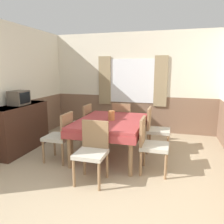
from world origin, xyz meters
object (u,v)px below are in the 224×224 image
(chair_right_far, at_px, (155,128))
(chair_head_near, at_px, (92,149))
(chair_right_near, at_px, (150,143))
(chair_left_far, at_px, (82,123))
(chair_head_window, at_px, (122,120))
(tv, at_px, (19,98))
(dining_table, at_px, (111,125))
(sideboard, at_px, (21,128))
(vase, at_px, (111,115))
(chair_left_near, at_px, (61,135))

(chair_right_far, bearing_deg, chair_head_near, -28.94)
(chair_right_near, xyz_separation_m, chair_left_far, (-1.61, 0.94, 0.00))
(chair_head_window, xyz_separation_m, tv, (-1.86, -1.18, 0.60))
(chair_left_far, bearing_deg, tv, 122.30)
(dining_table, height_order, sideboard, sideboard)
(vase, bearing_deg, chair_right_near, -29.84)
(chair_right_near, relative_size, tv, 2.47)
(dining_table, distance_m, chair_left_near, 0.94)
(dining_table, distance_m, chair_head_near, 0.99)
(chair_left_near, height_order, sideboard, sideboard)
(chair_head_window, bearing_deg, chair_head_near, -90.00)
(chair_right_far, bearing_deg, chair_head_window, -122.39)
(chair_left_near, height_order, tv, tv)
(chair_right_near, height_order, sideboard, sideboard)
(chair_head_window, bearing_deg, sideboard, -147.41)
(chair_head_window, bearing_deg, chair_right_near, -61.06)
(dining_table, xyz_separation_m, chair_left_far, (-0.80, 0.47, -0.12))
(chair_right_near, bearing_deg, dining_table, -120.42)
(dining_table, relative_size, chair_left_far, 1.77)
(chair_head_near, relative_size, vase, 5.10)
(chair_left_near, relative_size, chair_head_near, 1.00)
(tv, relative_size, vase, 2.06)
(chair_left_far, xyz_separation_m, vase, (0.82, -0.49, 0.31))
(chair_right_near, distance_m, sideboard, 2.68)
(dining_table, xyz_separation_m, chair_head_window, (-0.00, 0.98, -0.12))
(chair_head_window, relative_size, chair_left_far, 1.00)
(sideboard, bearing_deg, vase, 5.74)
(chair_left_far, relative_size, vase, 5.10)
(dining_table, relative_size, sideboard, 1.18)
(chair_right_far, relative_size, vase, 5.10)
(chair_head_window, height_order, vase, chair_head_window)
(chair_right_near, height_order, chair_head_window, same)
(chair_right_near, distance_m, chair_left_far, 1.86)
(dining_table, relative_size, chair_head_near, 1.77)
(chair_left_near, relative_size, tv, 2.47)
(chair_right_far, distance_m, tv, 2.81)
(tv, xyz_separation_m, vase, (1.88, 0.17, -0.29))
(tv, bearing_deg, dining_table, 5.99)
(sideboard, distance_m, vase, 1.92)
(chair_left_near, xyz_separation_m, vase, (0.82, 0.45, 0.31))
(sideboard, relative_size, vase, 7.64)
(chair_left_far, bearing_deg, chair_right_far, -90.00)
(dining_table, relative_size, vase, 9.01)
(chair_head_window, distance_m, chair_head_near, 1.96)
(chair_right_far, distance_m, chair_head_near, 1.66)
(sideboard, bearing_deg, chair_left_far, 32.74)
(chair_head_window, relative_size, chair_left_near, 1.00)
(chair_left_near, bearing_deg, dining_table, -59.58)
(chair_head_window, relative_size, vase, 5.10)
(chair_right_near, relative_size, chair_left_near, 1.00)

